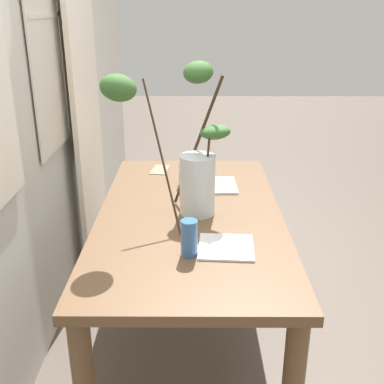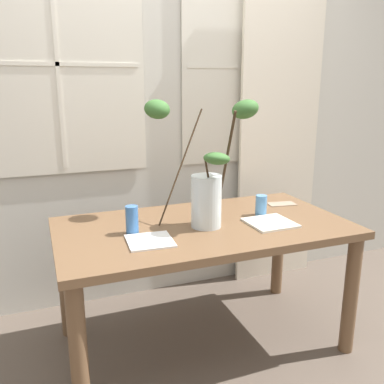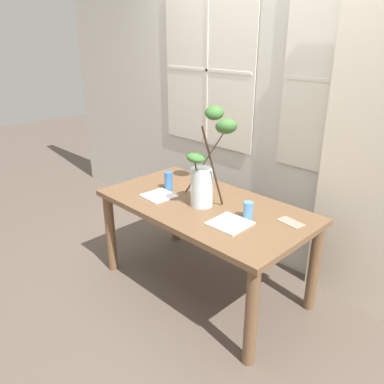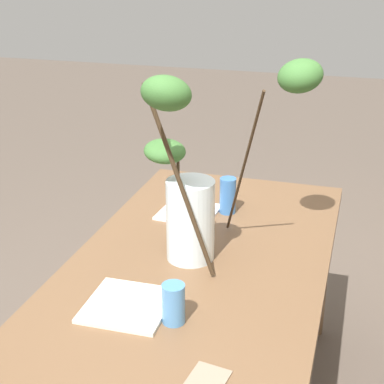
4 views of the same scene
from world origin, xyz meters
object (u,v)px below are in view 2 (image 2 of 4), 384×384
(vase_with_branches, at_px, (204,174))
(plate_square_left, at_px, (150,241))
(drinking_glass_blue_left, at_px, (132,220))
(plate_square_right, at_px, (270,223))
(dining_table, at_px, (204,242))
(drinking_glass_blue_right, at_px, (261,205))

(vase_with_branches, height_order, plate_square_left, vase_with_branches)
(drinking_glass_blue_left, height_order, plate_square_left, drinking_glass_blue_left)
(drinking_glass_blue_left, xyz_separation_m, plate_square_right, (0.74, -0.12, -0.07))
(plate_square_left, height_order, plate_square_right, plate_square_right)
(drinking_glass_blue_left, distance_m, plate_square_left, 0.17)
(dining_table, distance_m, vase_with_branches, 0.38)
(drinking_glass_blue_left, distance_m, drinking_glass_blue_right, 0.77)
(vase_with_branches, distance_m, drinking_glass_blue_left, 0.45)
(drinking_glass_blue_left, distance_m, plate_square_right, 0.75)
(vase_with_branches, bearing_deg, plate_square_left, -156.14)
(drinking_glass_blue_right, height_order, plate_square_left, drinking_glass_blue_right)
(vase_with_branches, bearing_deg, drinking_glass_blue_left, -179.38)
(dining_table, distance_m, plate_square_left, 0.39)
(drinking_glass_blue_right, relative_size, plate_square_left, 0.55)
(drinking_glass_blue_left, relative_size, plate_square_left, 0.67)
(plate_square_left, distance_m, plate_square_right, 0.68)
(vase_with_branches, height_order, plate_square_right, vase_with_branches)
(drinking_glass_blue_left, bearing_deg, plate_square_right, -9.60)
(dining_table, bearing_deg, plate_square_right, -19.80)
(plate_square_left, bearing_deg, drinking_glass_blue_right, 13.85)
(vase_with_branches, bearing_deg, plate_square_right, -20.77)
(drinking_glass_blue_right, xyz_separation_m, plate_square_left, (-0.71, -0.18, -0.05))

